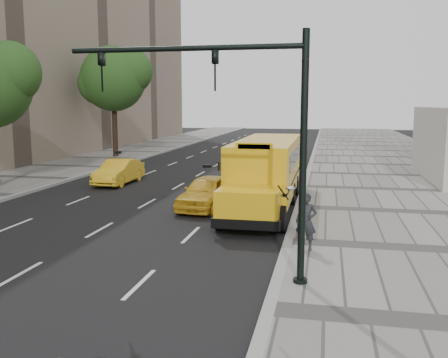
% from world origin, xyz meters
% --- Properties ---
extents(ground, '(140.00, 140.00, 0.00)m').
position_xyz_m(ground, '(0.00, 0.00, 0.00)').
color(ground, black).
rests_on(ground, ground).
extents(sidewalk_museum, '(12.00, 140.00, 0.15)m').
position_xyz_m(sidewalk_museum, '(12.00, 0.00, 0.07)').
color(sidewalk_museum, gray).
rests_on(sidewalk_museum, ground).
extents(curb_museum, '(0.30, 140.00, 0.15)m').
position_xyz_m(curb_museum, '(6.00, 0.00, 0.07)').
color(curb_museum, gray).
rests_on(curb_museum, ground).
extents(curb_far, '(0.30, 140.00, 0.15)m').
position_xyz_m(curb_far, '(-8.00, 0.00, 0.07)').
color(curb_far, gray).
rests_on(curb_far, ground).
extents(tree_c, '(6.13, 5.45, 9.40)m').
position_xyz_m(tree_c, '(-10.40, 17.97, 6.72)').
color(tree_c, black).
rests_on(tree_c, ground).
extents(school_bus, '(2.96, 11.56, 3.19)m').
position_xyz_m(school_bus, '(4.50, 0.84, 1.76)').
color(school_bus, gold).
rests_on(school_bus, ground).
extents(taxi_near, '(2.22, 4.49, 1.47)m').
position_xyz_m(taxi_near, '(2.00, -0.48, 0.74)').
color(taxi_near, gold).
rests_on(taxi_near, ground).
extents(taxi_far, '(1.57, 4.34, 1.42)m').
position_xyz_m(taxi_far, '(-4.61, 5.09, 0.71)').
color(taxi_far, gold).
rests_on(taxi_far, ground).
extents(pedestrian, '(0.73, 0.55, 1.80)m').
position_xyz_m(pedestrian, '(6.60, -6.52, 1.05)').
color(pedestrian, '#222427').
rests_on(pedestrian, sidewalk_museum).
extents(traffic_signal, '(6.18, 0.36, 6.40)m').
position_xyz_m(traffic_signal, '(5.19, -9.42, 4.09)').
color(traffic_signal, black).
rests_on(traffic_signal, ground).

